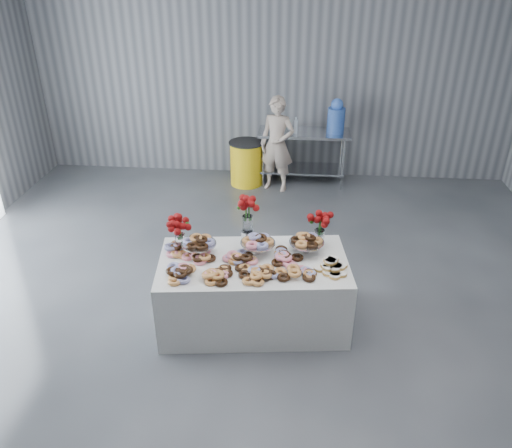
% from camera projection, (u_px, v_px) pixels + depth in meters
% --- Properties ---
extents(ground, '(9.00, 9.00, 0.00)m').
position_uv_depth(ground, '(244.00, 343.00, 5.04)').
color(ground, '#393B40').
rests_on(ground, ground).
extents(room_walls, '(8.04, 9.04, 4.02)m').
position_uv_depth(room_walls, '(206.00, 75.00, 3.86)').
color(room_walls, slate).
rests_on(room_walls, ground).
extents(display_table, '(2.01, 1.22, 0.75)m').
position_uv_depth(display_table, '(253.00, 291.00, 5.18)').
color(display_table, white).
rests_on(display_table, ground).
extents(prep_table, '(1.50, 0.60, 0.90)m').
position_uv_depth(prep_table, '(303.00, 148.00, 8.29)').
color(prep_table, silver).
rests_on(prep_table, ground).
extents(donut_mounds, '(1.89, 1.01, 0.09)m').
position_uv_depth(donut_mounds, '(253.00, 260.00, 4.94)').
color(donut_mounds, '#E88A55').
rests_on(donut_mounds, display_table).
extents(cake_stand_left, '(0.36, 0.36, 0.17)m').
position_uv_depth(cake_stand_left, '(199.00, 242.00, 5.05)').
color(cake_stand_left, silver).
rests_on(cake_stand_left, display_table).
extents(cake_stand_mid, '(0.36, 0.36, 0.17)m').
position_uv_depth(cake_stand_mid, '(258.00, 241.00, 5.07)').
color(cake_stand_mid, silver).
rests_on(cake_stand_mid, display_table).
extents(cake_stand_right, '(0.36, 0.36, 0.17)m').
position_uv_depth(cake_stand_right, '(307.00, 241.00, 5.08)').
color(cake_stand_right, silver).
rests_on(cake_stand_right, display_table).
extents(danish_pile, '(0.48, 0.48, 0.11)m').
position_uv_depth(danish_pile, '(330.00, 263.00, 4.87)').
color(danish_pile, white).
rests_on(danish_pile, display_table).
extents(bouquet_left, '(0.26, 0.26, 0.42)m').
position_uv_depth(bouquet_left, '(179.00, 224.00, 5.06)').
color(bouquet_left, white).
rests_on(bouquet_left, display_table).
extents(bouquet_right, '(0.26, 0.26, 0.42)m').
position_uv_depth(bouquet_right, '(320.00, 220.00, 5.14)').
color(bouquet_right, white).
rests_on(bouquet_right, display_table).
extents(bouquet_center, '(0.26, 0.26, 0.57)m').
position_uv_depth(bouquet_center, '(248.00, 212.00, 5.13)').
color(bouquet_center, silver).
rests_on(bouquet_center, display_table).
extents(water_jug, '(0.28, 0.28, 0.55)m').
position_uv_depth(water_jug, '(336.00, 117.00, 7.99)').
color(water_jug, '#4376E3').
rests_on(water_jug, prep_table).
extents(drink_bottles, '(0.54, 0.08, 0.27)m').
position_uv_depth(drink_bottles, '(285.00, 125.00, 8.02)').
color(drink_bottles, '#268C33').
rests_on(drink_bottles, prep_table).
extents(person, '(0.64, 0.51, 1.54)m').
position_uv_depth(person, '(277.00, 144.00, 7.98)').
color(person, '#CC8C93').
rests_on(person, ground).
extents(trash_barrel, '(0.58, 0.58, 0.74)m').
position_uv_depth(trash_barrel, '(246.00, 163.00, 8.35)').
color(trash_barrel, yellow).
rests_on(trash_barrel, ground).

